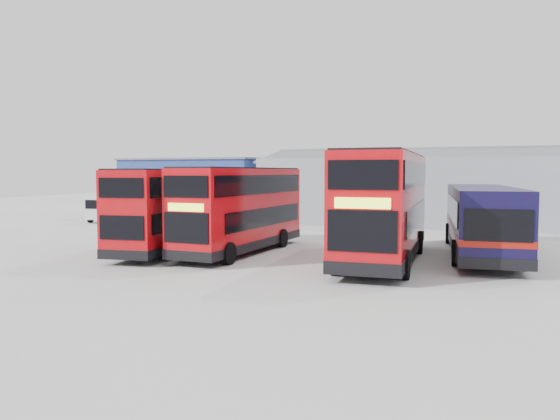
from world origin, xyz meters
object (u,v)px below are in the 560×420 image
Objects in this scene: office_block at (202,188)px; double_decker_right at (384,208)px; panel_van at (111,207)px; maintenance_shed at (465,190)px; double_decker_left at (171,210)px; single_decker_blue at (482,222)px; double_decker_centre at (241,210)px.

office_block reaches higher than double_decker_right.
panel_van is at bearing 151.02° from double_decker_right.
double_decker_right is at bearing -36.05° from panel_van.
double_decker_right is 26.99m from panel_van.
double_decker_left is at bearing -121.75° from maintenance_shed.
single_decker_blue is at bearing 36.89° from double_decker_right.
single_decker_blue is (4.00, 3.31, -0.77)m from double_decker_right.
double_decker_right reaches higher than double_decker_centre.
office_block is 27.96m from single_decker_blue.
maintenance_shed is at bearing -91.13° from single_decker_blue.
double_decker_centre is 1.96× the size of panel_van.
maintenance_shed is at bearing -129.60° from double_decker_left.
single_decker_blue reaches higher than panel_van.
office_block is at bearing -174.79° from maintenance_shed.
maintenance_shed is 6.00× the size of panel_van.
maintenance_shed reaches higher than panel_van.
double_decker_centre reaches higher than single_decker_blue.
panel_van is (-26.66, -8.48, -1.42)m from maintenance_shed.
double_decker_right is at bearing 175.63° from double_decker_left.
office_block reaches higher than panel_van.
double_decker_centre is (12.47, -18.27, -0.50)m from office_block.
maintenance_shed reaches higher than single_decker_blue.
panel_van is at bearing -162.36° from maintenance_shed.
double_decker_centre is at bearing -115.16° from maintenance_shed.
office_block is 1.01× the size of single_decker_blue.
maintenance_shed is 17.20m from single_decker_blue.
double_decker_centre is 0.82× the size of single_decker_blue.
single_decker_blue is at bearing -26.80° from panel_van.
office_block is 21.06m from double_decker_left.
maintenance_shed is at bearing 5.21° from office_block.
double_decker_right reaches higher than panel_van.
double_decker_centre is (3.50, 0.78, 0.04)m from double_decker_left.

